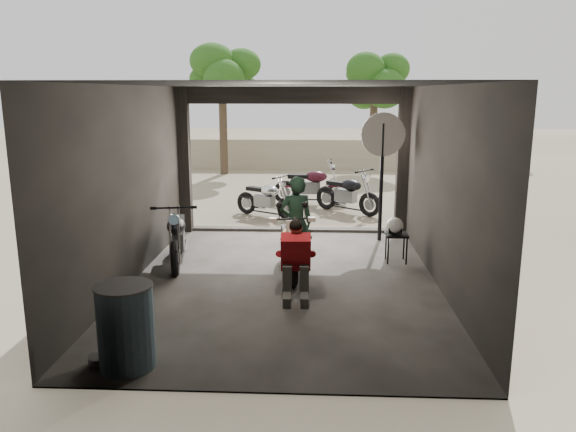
# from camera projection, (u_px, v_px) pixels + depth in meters

# --- Properties ---
(ground) EXTENTS (80.00, 80.00, 0.00)m
(ground) POSITION_uv_depth(u_px,v_px,m) (284.00, 283.00, 9.28)
(ground) COLOR #7A6D56
(ground) RESTS_ON ground
(garage) EXTENTS (7.00, 7.13, 3.20)m
(garage) POSITION_uv_depth(u_px,v_px,m) (286.00, 201.00, 9.54)
(garage) COLOR #2D2B28
(garage) RESTS_ON ground
(boundary_wall) EXTENTS (18.00, 0.30, 1.20)m
(boundary_wall) POSITION_uv_depth(u_px,v_px,m) (303.00, 154.00, 22.80)
(boundary_wall) COLOR gray
(boundary_wall) RESTS_ON ground
(tree_left) EXTENTS (2.20, 2.20, 5.60)m
(tree_left) POSITION_uv_depth(u_px,v_px,m) (222.00, 67.00, 20.75)
(tree_left) COLOR #382B1E
(tree_left) RESTS_ON ground
(tree_right) EXTENTS (2.20, 2.20, 5.00)m
(tree_right) POSITION_uv_depth(u_px,v_px,m) (375.00, 80.00, 22.03)
(tree_right) COLOR #382B1E
(tree_right) RESTS_ON ground
(main_bike) EXTENTS (0.92, 1.78, 1.13)m
(main_bike) POSITION_uv_depth(u_px,v_px,m) (289.00, 243.00, 9.60)
(main_bike) COLOR beige
(main_bike) RESTS_ON ground
(left_bike) EXTENTS (1.02, 1.85, 1.18)m
(left_bike) POSITION_uv_depth(u_px,v_px,m) (177.00, 233.00, 10.17)
(left_bike) COLOR black
(left_bike) RESTS_ON ground
(outside_bike_a) EXTENTS (1.71, 1.42, 1.09)m
(outside_bike_a) POSITION_uv_depth(u_px,v_px,m) (266.00, 196.00, 14.04)
(outside_bike_a) COLOR black
(outside_bike_a) RESTS_ON ground
(outside_bike_b) EXTENTS (1.87, 0.82, 1.25)m
(outside_bike_b) POSITION_uv_depth(u_px,v_px,m) (311.00, 182.00, 15.61)
(outside_bike_b) COLOR #410F1D
(outside_bike_b) RESTS_ON ground
(outside_bike_c) EXTENTS (1.81, 1.65, 1.18)m
(outside_bike_c) POSITION_uv_depth(u_px,v_px,m) (347.00, 191.00, 14.51)
(outside_bike_c) COLOR black
(outside_bike_c) RESTS_ON ground
(rider) EXTENTS (0.69, 0.54, 1.67)m
(rider) POSITION_uv_depth(u_px,v_px,m) (296.00, 223.00, 9.87)
(rider) COLOR black
(rider) RESTS_ON ground
(mechanic) EXTENTS (0.63, 0.83, 1.18)m
(mechanic) POSITION_uv_depth(u_px,v_px,m) (296.00, 263.00, 8.38)
(mechanic) COLOR red
(mechanic) RESTS_ON ground
(stool) EXTENTS (0.40, 0.40, 0.55)m
(stool) POSITION_uv_depth(u_px,v_px,m) (397.00, 238.00, 10.28)
(stool) COLOR black
(stool) RESTS_ON ground
(helmet) EXTENTS (0.40, 0.41, 0.31)m
(helmet) POSITION_uv_depth(u_px,v_px,m) (395.00, 226.00, 10.22)
(helmet) COLOR white
(helmet) RESTS_ON stool
(oil_drum) EXTENTS (0.64, 0.64, 0.98)m
(oil_drum) POSITION_uv_depth(u_px,v_px,m) (126.00, 328.00, 6.32)
(oil_drum) COLOR slate
(oil_drum) RESTS_ON ground
(sign_post) EXTENTS (0.90, 0.08, 2.69)m
(sign_post) POSITION_uv_depth(u_px,v_px,m) (382.00, 154.00, 11.48)
(sign_post) COLOR black
(sign_post) RESTS_ON ground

